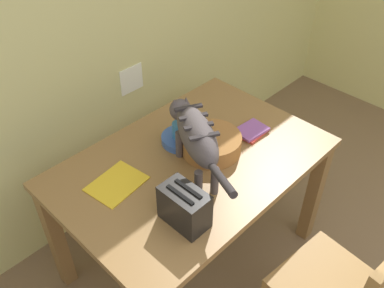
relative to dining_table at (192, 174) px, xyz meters
name	(u,v)px	position (x,y,z in m)	size (l,w,h in m)	color
wall_rear	(79,21)	(-0.05, 0.73, 0.58)	(5.19, 0.11, 2.50)	#D1CD83
dining_table	(192,174)	(0.00, 0.00, 0.00)	(1.30, 0.87, 0.76)	olive
cat	(195,135)	(-0.04, -0.06, 0.30)	(0.37, 0.64, 0.31)	#4E4648
saucer_bowl	(181,139)	(0.06, 0.14, 0.11)	(0.20, 0.20, 0.04)	#365CB2
coffee_mug	(181,130)	(0.06, 0.14, 0.17)	(0.13, 0.09, 0.08)	#347BBF
magazine	(117,184)	(-0.35, 0.13, 0.09)	(0.24, 0.19, 0.01)	gold
book_stack	(251,131)	(0.37, -0.07, 0.10)	(0.17, 0.13, 0.03)	#DB443B
wicker_basket	(211,143)	(0.12, -0.02, 0.14)	(0.29, 0.29, 0.09)	#9C6633
toaster	(184,207)	(-0.29, -0.24, 0.18)	(0.12, 0.20, 0.18)	black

